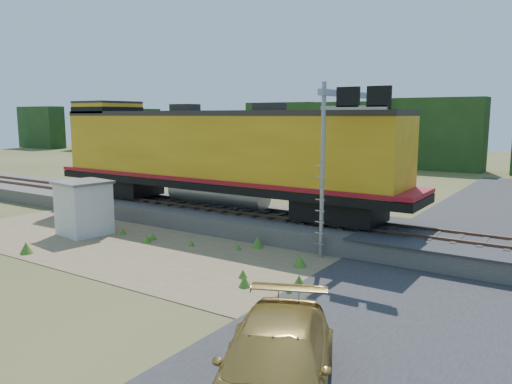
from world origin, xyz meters
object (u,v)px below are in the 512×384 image
Objects in this scene: locomotive at (212,153)px; shed at (84,208)px; signal_gantry at (354,126)px; car at (275,366)px.

locomotive is 6.79m from shed.
locomotive is 8.23× the size of shed.
signal_gantry is 1.26× the size of car.
shed is 12.84m from signal_gantry.
locomotive is at bearing 108.78° from car.
shed is (-3.33, -5.44, -2.34)m from locomotive.
locomotive reaches higher than shed.
signal_gantry is (7.96, -0.66, 1.49)m from locomotive.
car is (3.39, -11.68, -4.33)m from signal_gantry.
locomotive is 8.12m from signal_gantry.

